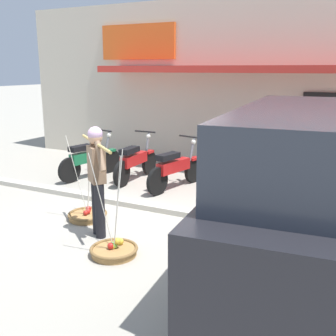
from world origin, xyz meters
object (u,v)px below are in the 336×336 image
(fruit_basket_right_side, at_px, (114,250))
(motorcycle_end_of_row, at_px, (241,172))
(motorcycle_nearest_shop, at_px, (89,159))
(fruit_vendor, at_px, (97,174))
(motorcycle_third_in_row, at_px, (175,168))
(wooden_crate, at_px, (279,192))
(motorcycle_second_in_row, at_px, (135,161))
(parked_truck, at_px, (315,190))
(fruit_basket_left_side, at_px, (88,215))

(fruit_basket_right_side, relative_size, motorcycle_end_of_row, 0.80)
(motorcycle_nearest_shop, relative_size, motorcycle_end_of_row, 0.99)
(fruit_vendor, xyz_separation_m, motorcycle_third_in_row, (-0.02, 2.77, -0.52))
(motorcycle_end_of_row, height_order, wooden_crate, motorcycle_end_of_row)
(wooden_crate, bearing_deg, motorcycle_end_of_row, 175.71)
(motorcycle_second_in_row, bearing_deg, motorcycle_end_of_row, 2.81)
(motorcycle_nearest_shop, height_order, wooden_crate, motorcycle_nearest_shop)
(fruit_vendor, bearing_deg, wooden_crate, 54.92)
(fruit_basket_right_side, relative_size, parked_truck, 0.29)
(motorcycle_third_in_row, height_order, parked_truck, parked_truck)
(parked_truck, bearing_deg, fruit_vendor, -177.96)
(motorcycle_end_of_row, xyz_separation_m, wooden_crate, (0.79, -0.06, -0.29))
(motorcycle_end_of_row, relative_size, parked_truck, 0.37)
(fruit_vendor, height_order, fruit_basket_left_side, fruit_vendor)
(motorcycle_nearest_shop, bearing_deg, fruit_basket_left_side, -53.64)
(fruit_basket_left_side, bearing_deg, wooden_crate, 43.19)
(motorcycle_nearest_shop, height_order, motorcycle_second_in_row, same)
(motorcycle_nearest_shop, distance_m, wooden_crate, 4.36)
(fruit_basket_right_side, relative_size, motorcycle_third_in_row, 0.81)
(fruit_vendor, relative_size, motorcycle_second_in_row, 0.93)
(motorcycle_end_of_row, bearing_deg, motorcycle_nearest_shop, -173.63)
(fruit_basket_left_side, relative_size, wooden_crate, 3.30)
(motorcycle_third_in_row, bearing_deg, wooden_crate, 6.51)
(motorcycle_end_of_row, xyz_separation_m, parked_truck, (1.75, -2.97, 0.68))
(motorcycle_end_of_row, bearing_deg, fruit_basket_right_side, -101.72)
(fruit_vendor, xyz_separation_m, fruit_basket_left_side, (-0.59, 0.47, -0.90))
(fruit_basket_right_side, bearing_deg, motorcycle_third_in_row, 100.73)
(fruit_vendor, relative_size, fruit_basket_left_side, 1.17)
(motorcycle_nearest_shop, bearing_deg, motorcycle_end_of_row, 6.37)
(fruit_vendor, relative_size, wooden_crate, 3.85)
(fruit_basket_right_side, bearing_deg, motorcycle_end_of_row, 78.28)
(fruit_vendor, bearing_deg, motorcycle_end_of_row, 66.68)
(fruit_basket_right_side, xyz_separation_m, motorcycle_nearest_shop, (-2.81, 3.15, 0.38))
(fruit_basket_left_side, relative_size, motorcycle_end_of_row, 0.80)
(fruit_basket_right_side, bearing_deg, wooden_crate, 66.33)
(motorcycle_second_in_row, bearing_deg, motorcycle_third_in_row, -9.39)
(motorcycle_second_in_row, height_order, motorcycle_third_in_row, same)
(fruit_basket_left_side, distance_m, motorcycle_nearest_shop, 2.77)
(motorcycle_third_in_row, xyz_separation_m, parked_truck, (3.10, -2.66, 0.68))
(motorcycle_third_in_row, bearing_deg, parked_truck, -40.62)
(motorcycle_third_in_row, xyz_separation_m, motorcycle_end_of_row, (1.35, 0.30, 0.00))
(motorcycle_nearest_shop, xyz_separation_m, motorcycle_second_in_row, (1.09, 0.27, 0.00))
(motorcycle_third_in_row, relative_size, motorcycle_end_of_row, 0.98)
(fruit_basket_left_side, bearing_deg, fruit_vendor, -38.63)
(fruit_basket_right_side, height_order, motorcycle_third_in_row, fruit_basket_right_side)
(motorcycle_second_in_row, relative_size, motorcycle_third_in_row, 1.02)
(fruit_vendor, relative_size, fruit_basket_right_side, 1.17)
(fruit_basket_right_side, distance_m, parked_truck, 2.77)
(fruit_vendor, distance_m, motorcycle_second_in_row, 3.21)
(fruit_vendor, relative_size, motorcycle_third_in_row, 0.95)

